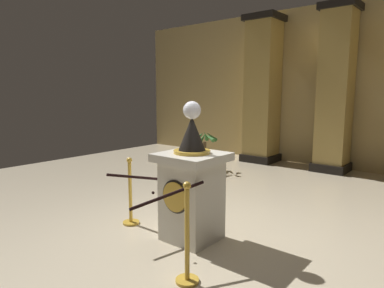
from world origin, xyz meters
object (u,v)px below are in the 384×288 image
at_px(pedestal_clock, 192,187).
at_px(stanchion_near, 130,201).
at_px(stanchion_far, 187,248).
at_px(potted_palm_left, 205,158).

relative_size(pedestal_clock, stanchion_near, 1.82).
height_order(pedestal_clock, stanchion_near, pedestal_clock).
height_order(pedestal_clock, stanchion_far, pedestal_clock).
bearing_deg(pedestal_clock, potted_palm_left, 125.16).
distance_m(pedestal_clock, stanchion_far, 1.08).
bearing_deg(potted_palm_left, stanchion_far, -54.45).
relative_size(stanchion_near, stanchion_far, 0.94).
distance_m(stanchion_near, stanchion_far, 1.76).
distance_m(pedestal_clock, potted_palm_left, 4.04).
bearing_deg(stanchion_near, stanchion_far, -21.70).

